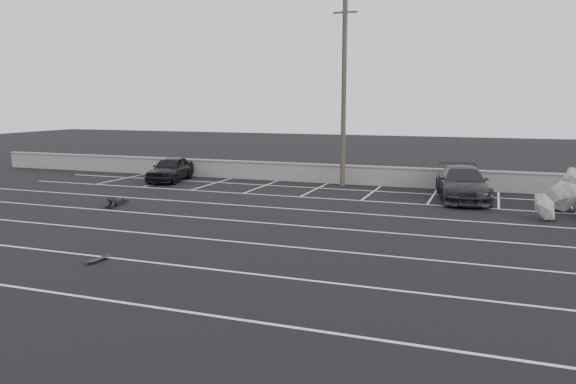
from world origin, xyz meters
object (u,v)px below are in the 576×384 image
at_px(car_left, 171,169).
at_px(car_right, 463,183).
at_px(person, 117,199).
at_px(trash_bin, 450,182).
at_px(skateboard, 98,259).
at_px(utility_pole, 344,94).

relative_size(car_left, car_right, 0.79).
relative_size(car_left, person, 1.71).
bearing_deg(trash_bin, skateboard, -117.31).
relative_size(car_left, utility_pole, 0.43).
height_order(utility_pole, trash_bin, utility_pole).
distance_m(trash_bin, person, 16.27).
bearing_deg(car_left, person, -86.74).
xyz_separation_m(car_left, car_right, (16.16, -0.72, 0.06)).
distance_m(utility_pole, person, 12.85).
relative_size(car_right, person, 2.18).
xyz_separation_m(person, skateboard, (5.25, -7.88, -0.16)).
relative_size(car_right, trash_bin, 5.24).
distance_m(car_left, skateboard, 16.61).
distance_m(car_right, trash_bin, 2.29).
relative_size(person, skateboard, 3.35).
xyz_separation_m(car_right, trash_bin, (-0.69, 2.17, -0.26)).
relative_size(car_left, trash_bin, 4.11).
bearing_deg(car_left, utility_pole, -0.74).
height_order(utility_pole, skateboard, utility_pole).
bearing_deg(skateboard, car_left, 120.81).
distance_m(utility_pole, trash_bin, 7.20).
xyz_separation_m(car_right, skateboard, (-9.22, -14.35, -0.70)).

